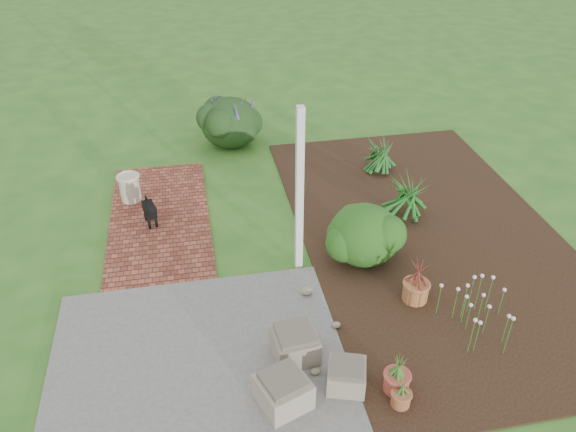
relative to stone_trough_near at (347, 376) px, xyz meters
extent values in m
plane|color=#2C651F|center=(-0.38, 2.15, -0.18)|extent=(80.00, 80.00, 0.00)
cube|color=#5E5E5C|center=(-1.63, 0.40, -0.16)|extent=(3.50, 3.50, 0.04)
cube|color=brown|center=(-2.08, 3.90, -0.16)|extent=(1.60, 3.50, 0.04)
cube|color=black|center=(2.12, 2.65, -0.17)|extent=(4.00, 7.00, 0.03)
cube|color=white|center=(-0.08, 2.25, 1.07)|extent=(0.10, 0.10, 2.50)
cube|color=#726C55|center=(0.00, 0.00, 0.00)|extent=(0.53, 0.53, 0.28)
cube|color=gray|center=(-0.74, -0.10, 0.03)|extent=(0.66, 0.66, 0.34)
cube|color=#796C5D|center=(-0.48, 0.54, 0.03)|extent=(0.55, 0.55, 0.34)
cube|color=black|center=(-2.21, 3.73, 0.13)|extent=(0.25, 0.40, 0.16)
cylinder|color=black|center=(-2.23, 3.58, -0.05)|extent=(0.05, 0.05, 0.18)
cylinder|color=black|center=(-2.12, 3.61, -0.05)|extent=(0.05, 0.05, 0.18)
cylinder|color=black|center=(-2.30, 3.84, -0.05)|extent=(0.05, 0.05, 0.18)
cylinder|color=black|center=(-2.19, 3.87, -0.05)|extent=(0.05, 0.05, 0.18)
sphere|color=black|center=(-2.16, 3.51, 0.26)|extent=(0.15, 0.15, 0.15)
cone|color=black|center=(-2.26, 3.92, 0.24)|extent=(0.09, 0.12, 0.14)
cylinder|color=beige|center=(-2.56, 4.53, 0.09)|extent=(0.35, 0.35, 0.46)
ellipsoid|color=#0F380B|center=(0.88, 2.23, 0.29)|extent=(1.18, 1.18, 0.89)
cylinder|color=#A46437|center=(1.31, 1.23, -0.01)|extent=(0.38, 0.38, 0.28)
cylinder|color=#995833|center=(0.52, -0.36, -0.06)|extent=(0.25, 0.25, 0.18)
cylinder|color=#AA4639|center=(0.54, -0.16, -0.03)|extent=(0.29, 0.29, 0.24)
ellipsoid|color=black|center=(-0.63, 6.42, 0.32)|extent=(1.34, 1.34, 1.01)
camera|label=1|loc=(-1.44, -4.04, 5.01)|focal=35.00mm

